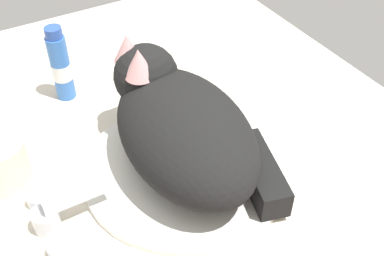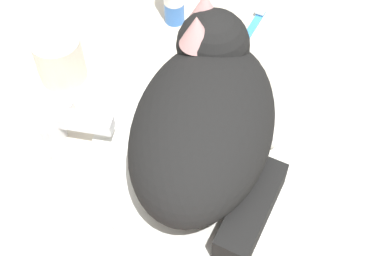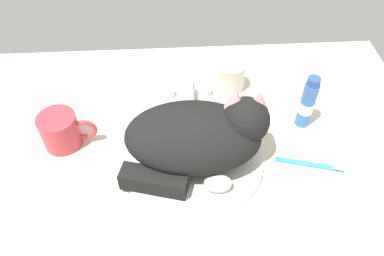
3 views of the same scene
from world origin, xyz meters
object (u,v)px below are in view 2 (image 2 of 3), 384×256
(cat, at_px, (207,115))
(rinse_cup, at_px, (60,59))
(faucet, at_px, (62,127))
(toothbrush, at_px, (250,31))

(cat, relative_size, rinse_cup, 4.30)
(faucet, height_order, rinse_cup, rinse_cup)
(faucet, xyz_separation_m, cat, (0.01, -0.20, 0.06))
(cat, distance_m, rinse_cup, 0.26)
(rinse_cup, relative_size, toothbrush, 0.51)
(faucet, bearing_deg, toothbrush, -41.51)
(faucet, bearing_deg, cat, -85.72)
(rinse_cup, distance_m, toothbrush, 0.30)
(faucet, xyz_separation_m, rinse_cup, (0.11, 0.04, 0.01))
(cat, height_order, toothbrush, cat)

